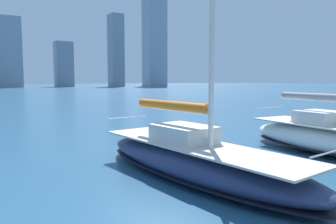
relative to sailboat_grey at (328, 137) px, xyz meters
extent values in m
cube|color=#919CAB|center=(-75.46, -148.14, 23.49)|extent=(10.85, 9.13, 48.39)
cube|color=gray|center=(-52.74, -147.59, 17.31)|extent=(6.30, 7.42, 36.04)
cube|color=gray|center=(-28.90, -156.52, 10.25)|extent=(8.31, 6.43, 21.91)
cube|color=#8E98A8|center=(-2.77, -152.77, 14.72)|extent=(13.09, 7.77, 30.86)
ellipsoid|color=white|center=(0.00, 0.03, -0.12)|extent=(3.28, 7.94, 1.18)
ellipsoid|color=black|center=(0.00, 0.03, -0.44)|extent=(3.29, 7.98, 0.10)
cube|color=beige|center=(0.00, 0.03, 0.50)|extent=(2.71, 6.98, 0.06)
cube|color=silver|center=(-0.03, -0.44, 0.81)|extent=(1.79, 1.81, 0.55)
cylinder|color=silver|center=(-0.06, -1.02, 1.58)|extent=(0.32, 3.27, 0.12)
cylinder|color=gray|center=(-0.06, -1.02, 1.70)|extent=(0.50, 3.02, 0.32)
cylinder|color=silver|center=(-0.21, -3.47, 1.02)|extent=(2.11, 0.17, 0.04)
ellipsoid|color=navy|center=(7.12, -0.09, -0.19)|extent=(3.32, 9.55, 1.04)
ellipsoid|color=black|center=(7.12, -0.09, -0.47)|extent=(3.34, 9.60, 0.10)
cube|color=beige|center=(7.12, -0.09, 0.36)|extent=(2.78, 8.39, 0.06)
cube|color=silver|center=(7.17, -0.65, 0.67)|extent=(1.65, 2.19, 0.55)
cylinder|color=silver|center=(7.24, -1.35, 1.44)|extent=(0.50, 3.92, 0.12)
cylinder|color=orange|center=(7.24, -1.35, 1.56)|extent=(0.67, 3.63, 0.32)
cylinder|color=silver|center=(6.70, 4.19, 0.88)|extent=(1.57, 0.19, 0.04)
cylinder|color=silver|center=(7.53, -4.28, 0.88)|extent=(1.81, 0.22, 0.04)
camera|label=1|loc=(13.33, 8.25, 2.44)|focal=35.00mm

